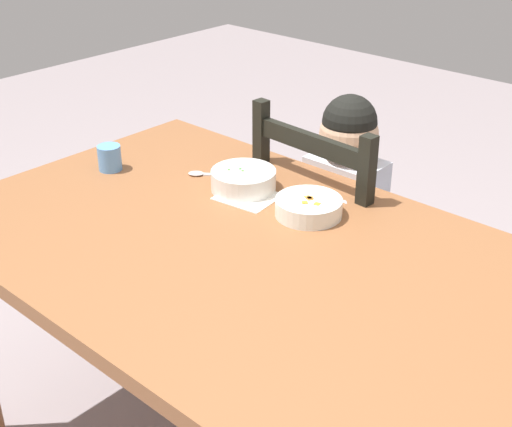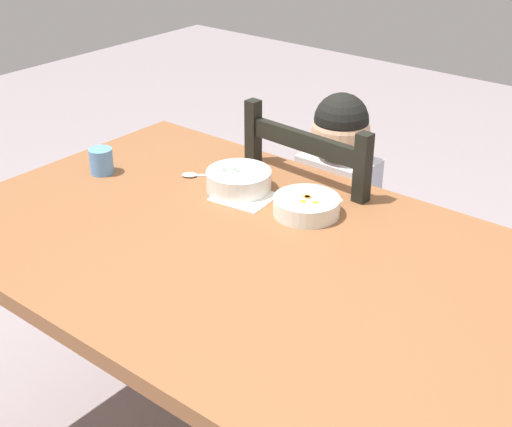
{
  "view_description": "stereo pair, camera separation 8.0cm",
  "coord_description": "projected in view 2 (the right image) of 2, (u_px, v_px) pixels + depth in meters",
  "views": [
    {
      "loc": [
        0.92,
        -1.04,
        1.58
      ],
      "look_at": [
        -0.07,
        0.07,
        0.8
      ],
      "focal_mm": 49.72,
      "sensor_mm": 36.0,
      "label": 1
    },
    {
      "loc": [
        0.86,
        -1.09,
        1.58
      ],
      "look_at": [
        -0.07,
        0.07,
        0.8
      ],
      "focal_mm": 49.72,
      "sensor_mm": 36.0,
      "label": 2
    }
  ],
  "objects": [
    {
      "name": "paper_napkin",
      "position": [
        244.0,
        197.0,
        1.86
      ],
      "size": [
        0.16,
        0.15,
        0.0
      ],
      "primitive_type": "cube",
      "rotation": [
        0.0,
        0.0,
        0.12
      ],
      "color": "white",
      "rests_on": "dining_table"
    },
    {
      "name": "dining_chair",
      "position": [
        329.0,
        253.0,
        2.19
      ],
      "size": [
        0.45,
        0.45,
        0.94
      ],
      "color": "black",
      "rests_on": "ground"
    },
    {
      "name": "drinking_cup",
      "position": [
        101.0,
        161.0,
        1.99
      ],
      "size": [
        0.07,
        0.07,
        0.07
      ],
      "primitive_type": "cylinder",
      "color": "#5C99DF",
      "rests_on": "dining_table"
    },
    {
      "name": "bowl_of_peas",
      "position": [
        239.0,
        180.0,
        1.89
      ],
      "size": [
        0.17,
        0.17,
        0.06
      ],
      "color": "white",
      "rests_on": "dining_table"
    },
    {
      "name": "spoon",
      "position": [
        197.0,
        175.0,
        1.98
      ],
      "size": [
        0.12,
        0.1,
        0.01
      ],
      "color": "silver",
      "rests_on": "dining_table"
    },
    {
      "name": "dining_table",
      "position": [
        262.0,
        286.0,
        1.66
      ],
      "size": [
        1.59,
        0.93,
        0.75
      ],
      "color": "brown",
      "rests_on": "ground"
    },
    {
      "name": "child_figure",
      "position": [
        332.0,
        202.0,
        2.1
      ],
      "size": [
        0.32,
        0.31,
        0.96
      ],
      "color": "silver",
      "rests_on": "ground"
    },
    {
      "name": "bowl_of_carrots",
      "position": [
        307.0,
        205.0,
        1.77
      ],
      "size": [
        0.17,
        0.17,
        0.05
      ],
      "color": "white",
      "rests_on": "dining_table"
    }
  ]
}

